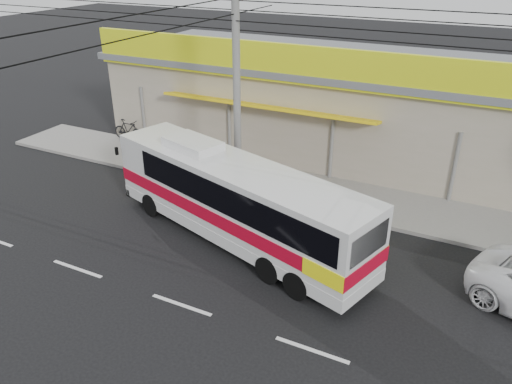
# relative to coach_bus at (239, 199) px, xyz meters

# --- Properties ---
(ground) EXTENTS (120.00, 120.00, 0.00)m
(ground) POSITION_rel_coach_bus_xyz_m (0.09, -1.25, -1.71)
(ground) COLOR black
(ground) RESTS_ON ground
(sidewalk) EXTENTS (30.00, 3.20, 0.15)m
(sidewalk) POSITION_rel_coach_bus_xyz_m (0.09, 4.75, -1.64)
(sidewalk) COLOR slate
(sidewalk) RESTS_ON ground
(lane_markings) EXTENTS (50.00, 0.12, 0.01)m
(lane_markings) POSITION_rel_coach_bus_xyz_m (0.09, -3.75, -1.71)
(lane_markings) COLOR silver
(lane_markings) RESTS_ON ground
(storefront_building) EXTENTS (22.60, 9.20, 5.70)m
(storefront_building) POSITION_rel_coach_bus_xyz_m (0.08, 10.29, 0.59)
(storefront_building) COLOR gray
(storefront_building) RESTS_ON ground
(coach_bus) EXTENTS (10.58, 5.24, 3.20)m
(coach_bus) POSITION_rel_coach_bus_xyz_m (0.00, 0.00, 0.00)
(coach_bus) COLOR silver
(coach_bus) RESTS_ON ground
(motorbike_red) EXTENTS (1.89, 0.92, 0.95)m
(motorbike_red) POSITION_rel_coach_bus_xyz_m (-7.04, 5.40, -1.09)
(motorbike_red) COLOR maroon
(motorbike_red) RESTS_ON sidewalk
(motorbike_dark) EXTENTS (1.83, 0.52, 1.10)m
(motorbike_dark) POSITION_rel_coach_bus_xyz_m (-9.77, 6.02, -1.01)
(motorbike_dark) COLOR black
(motorbike_dark) RESTS_ON sidewalk
(utility_pole) EXTENTS (34.00, 14.00, 8.69)m
(utility_pole) POSITION_rel_coach_bus_xyz_m (-1.65, 2.95, 5.46)
(utility_pole) COLOR slate
(utility_pole) RESTS_ON ground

